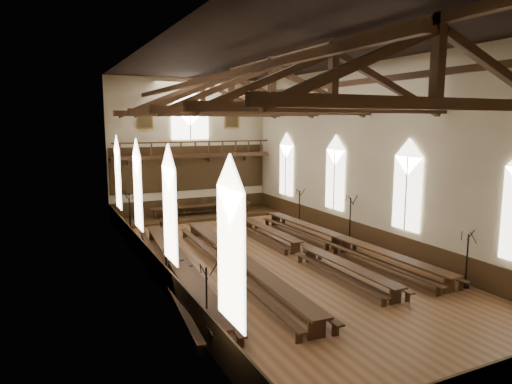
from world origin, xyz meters
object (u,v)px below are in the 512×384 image
refectory_row_a (177,265)px  refectory_row_c (303,248)px  refectory_row_b (238,260)px  candelabrum_right_far (299,213)px  candelabrum_right_mid (350,229)px  high_table (202,206)px  dais (202,216)px  candelabrum_left_near (207,310)px  refectory_row_d (341,240)px  candelabrum_left_far (130,224)px  candelabrum_left_mid (166,262)px  candelabrum_right_near (466,271)px

refectory_row_a → refectory_row_c: size_ratio=1.05×
refectory_row_b → candelabrum_right_far: 10.81m
refectory_row_c → candelabrum_right_mid: bearing=17.9°
high_table → dais: bearing=91.8°
refectory_row_b → candelabrum_left_near: bearing=-123.3°
dais → candelabrum_left_near: candelabrum_left_near is taller
refectory_row_a → candelabrum_right_mid: bearing=7.8°
dais → refectory_row_d: bearing=-71.4°
candelabrum_right_mid → candelabrum_right_far: (-0.00, 5.58, -0.11)m
refectory_row_a → refectory_row_d: (9.16, 0.39, 0.01)m
refectory_row_b → candelabrum_right_mid: (7.79, 1.91, 0.25)m
refectory_row_c → high_table: (-1.37, 11.73, 0.28)m
candelabrum_right_mid → candelabrum_left_far: bearing=149.3°
dais → candelabrum_left_mid: bearing=-115.6°
refectory_row_a → candelabrum_right_mid: size_ratio=5.30×
candelabrum_right_mid → candelabrum_right_far: bearing=90.0°
candelabrum_right_near → candelabrum_right_far: 13.47m
candelabrum_left_mid → candelabrum_right_far: size_ratio=1.17×
refectory_row_d → candelabrum_right_near: (1.37, -6.84, 0.17)m
candelabrum_right_near → candelabrum_right_mid: 7.89m
refectory_row_b → high_table: (2.54, 12.39, 0.20)m
refectory_row_a → refectory_row_c: bearing=1.6°
dais → candelabrum_left_far: size_ratio=3.99×
refectory_row_a → refectory_row_d: bearing=2.5°
refectory_row_a → candelabrum_right_far: size_ratio=6.13×
refectory_row_c → candelabrum_right_near: size_ratio=5.72×
dais → high_table: 0.69m
refectory_row_a → refectory_row_d: 9.17m
dais → candelabrum_left_near: (-5.84, -17.43, 0.60)m
candelabrum_left_near → candelabrum_left_far: 13.56m
candelabrum_right_mid → dais: bearing=116.7°
candelabrum_left_far → candelabrum_right_mid: (11.10, -6.60, -0.02)m
candelabrum_right_far → candelabrum_left_near: bearing=-131.5°
refectory_row_c → high_table: bearing=96.7°
high_table → refectory_row_b: bearing=-101.6°
candelabrum_left_far → candelabrum_right_mid: candelabrum_left_far is taller
high_table → candelabrum_right_near: (5.26, -18.36, -0.05)m
candelabrum_left_far → candelabrum_right_far: 11.15m
refectory_row_a → candelabrum_left_mid: size_ratio=5.22×
candelabrum_left_far → refectory_row_a: bearing=-86.0°
refectory_row_b → candelabrum_right_mid: candelabrum_right_mid is taller
candelabrum_left_near → candelabrum_left_far: candelabrum_left_far is taller
candelabrum_left_near → candelabrum_left_mid: 5.23m
candelabrum_left_far → candelabrum_right_far: size_ratio=1.19×
dais → candelabrum_left_far: bearing=-146.5°
candelabrum_left_mid → candelabrum_right_mid: 11.23m
refectory_row_a → candelabrum_left_far: (-0.56, 8.04, 0.30)m
candelabrum_left_far → candelabrum_right_near: (11.10, -14.49, -0.12)m
candelabrum_right_mid → high_table: bearing=116.7°
refectory_row_b → candelabrum_left_mid: bearing=176.8°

